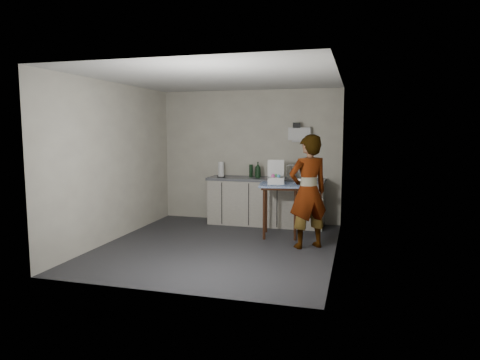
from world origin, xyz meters
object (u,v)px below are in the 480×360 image
(kitchen_counter, at_px, (266,203))
(bakery_box, at_px, (276,178))
(dark_bottle, at_px, (251,171))
(paper_towel, at_px, (221,170))
(side_table, at_px, (280,191))
(soda_can, at_px, (271,175))
(dish_rack, at_px, (296,176))
(standing_man, at_px, (308,192))
(soap_bottle, at_px, (258,170))

(kitchen_counter, distance_m, bakery_box, 1.04)
(kitchen_counter, relative_size, dark_bottle, 9.09)
(kitchen_counter, height_order, paper_towel, paper_towel)
(side_table, relative_size, paper_towel, 3.07)
(soda_can, bearing_deg, side_table, -67.33)
(dark_bottle, height_order, paper_towel, paper_towel)
(dark_bottle, xyz_separation_m, paper_towel, (-0.56, -0.16, 0.02))
(side_table, distance_m, dish_rack, 0.86)
(side_table, xyz_separation_m, bakery_box, (-0.08, 0.00, 0.21))
(standing_man, distance_m, soap_bottle, 1.77)
(dark_bottle, bearing_deg, bakery_box, -52.82)
(soap_bottle, relative_size, paper_towel, 1.03)
(kitchen_counter, bearing_deg, bakery_box, -67.18)
(dish_rack, bearing_deg, soap_bottle, -175.95)
(bakery_box, bearing_deg, side_table, -14.39)
(dark_bottle, height_order, dish_rack, dish_rack)
(bakery_box, bearing_deg, standing_man, -55.38)
(standing_man, bearing_deg, soap_bottle, -86.08)
(dish_rack, distance_m, bakery_box, 0.85)
(kitchen_counter, bearing_deg, dark_bottle, 170.03)
(soda_can, distance_m, dark_bottle, 0.42)
(side_table, relative_size, bakery_box, 2.29)
(soda_can, relative_size, dark_bottle, 0.56)
(soda_can, height_order, dish_rack, dish_rack)
(side_table, distance_m, soap_bottle, 1.00)
(kitchen_counter, xyz_separation_m, dish_rack, (0.58, 0.02, 0.54))
(soda_can, xyz_separation_m, bakery_box, (0.24, -0.78, 0.02))
(standing_man, relative_size, paper_towel, 5.93)
(soap_bottle, relative_size, soda_can, 2.22)
(kitchen_counter, bearing_deg, side_table, -62.43)
(side_table, distance_m, bakery_box, 0.22)
(bakery_box, bearing_deg, dish_rack, 62.33)
(side_table, height_order, standing_man, standing_man)
(side_table, relative_size, dark_bottle, 3.69)
(dish_rack, bearing_deg, kitchen_counter, -178.50)
(kitchen_counter, distance_m, soap_bottle, 0.66)
(standing_man, bearing_deg, dish_rack, -110.10)
(kitchen_counter, xyz_separation_m, standing_man, (0.96, -1.40, 0.45))
(paper_towel, bearing_deg, soda_can, 4.74)
(kitchen_counter, relative_size, standing_man, 1.27)
(soap_bottle, height_order, paper_towel, soap_bottle)
(dark_bottle, bearing_deg, side_table, -49.58)
(soap_bottle, distance_m, paper_towel, 0.72)
(soap_bottle, bearing_deg, kitchen_counter, 13.44)
(kitchen_counter, distance_m, side_table, 0.98)
(paper_towel, bearing_deg, side_table, -28.64)
(standing_man, height_order, soap_bottle, standing_man)
(dish_rack, bearing_deg, standing_man, -74.84)
(kitchen_counter, height_order, standing_man, standing_man)
(standing_man, distance_m, bakery_box, 0.87)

